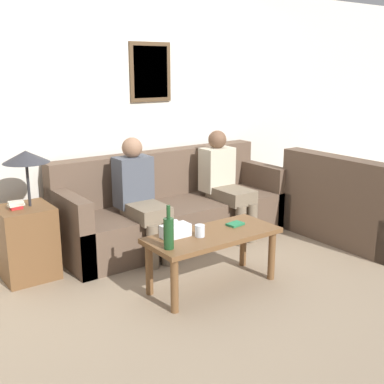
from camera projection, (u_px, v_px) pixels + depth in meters
name	position (u px, v px, depth m)	size (l,w,h in m)	color
ground_plane	(201.00, 252.00, 4.69)	(16.00, 16.00, 0.00)	gray
wall_back	(149.00, 111.00, 5.09)	(9.00, 0.08, 2.60)	silver
couch_main	(173.00, 210.00, 5.00)	(2.43, 0.83, 0.90)	brown
couch_side	(353.00, 210.00, 5.00)	(0.83, 1.34, 0.90)	brown
coffee_table	(213.00, 241.00, 3.88)	(1.10, 0.48, 0.46)	brown
side_table_with_lamp	(27.00, 233.00, 4.06)	(0.46, 0.44, 1.10)	brown
wine_bottle	(169.00, 232.00, 3.50)	(0.08, 0.08, 0.33)	#19421E
drinking_glass	(200.00, 231.00, 3.77)	(0.08, 0.08, 0.09)	silver
book_stack	(235.00, 224.00, 4.04)	(0.15, 0.11, 0.02)	#237547
tissue_box	(175.00, 230.00, 3.76)	(0.23, 0.12, 0.14)	silver
person_left	(140.00, 195.00, 4.49)	(0.34, 0.63, 1.12)	#756651
person_right	(225.00, 181.00, 5.06)	(0.34, 0.65, 1.11)	#756651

